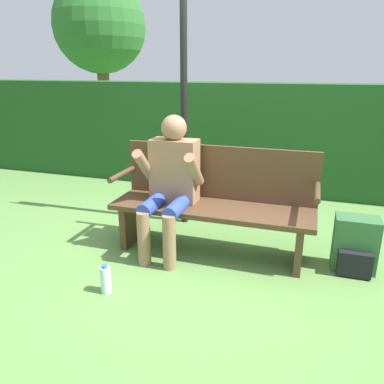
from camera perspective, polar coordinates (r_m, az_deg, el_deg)
name	(u,v)px	position (r m, az deg, el deg)	size (l,w,h in m)	color
ground_plane	(211,251)	(3.50, 2.88, -9.00)	(40.00, 40.00, 0.00)	#5B8942
hedge_back	(251,138)	(5.17, 8.97, 8.20)	(12.00, 0.46, 1.42)	#1E4C1E
park_bench	(214,201)	(3.38, 3.35, -1.44)	(1.79, 0.52, 0.94)	#513823
person_seated	(171,179)	(3.31, -3.26, 2.04)	(0.55, 0.62, 1.22)	#997051
backpack	(355,246)	(3.39, 23.58, -7.50)	(0.35, 0.29, 0.46)	#336638
water_bottle	(106,279)	(2.94, -13.01, -12.86)	(0.08, 0.08, 0.23)	silver
signpost	(184,68)	(3.81, -1.30, 18.35)	(0.35, 0.09, 2.89)	black
tree	(100,27)	(10.72, -13.89, 23.25)	(2.36, 2.36, 3.81)	brown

